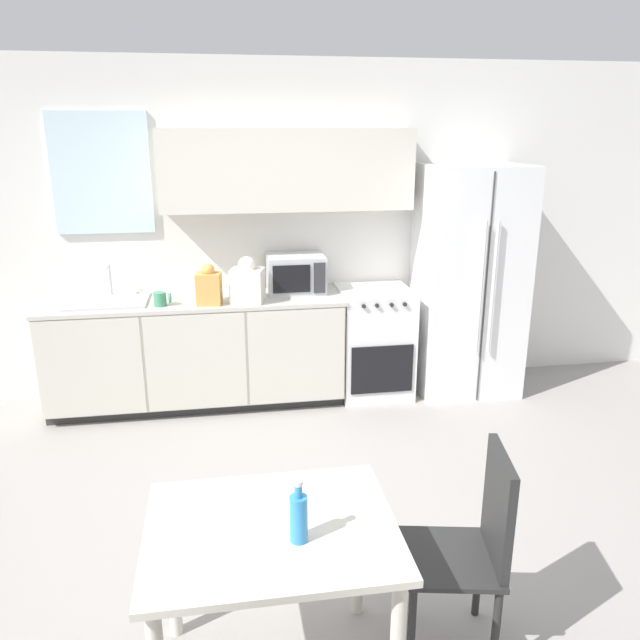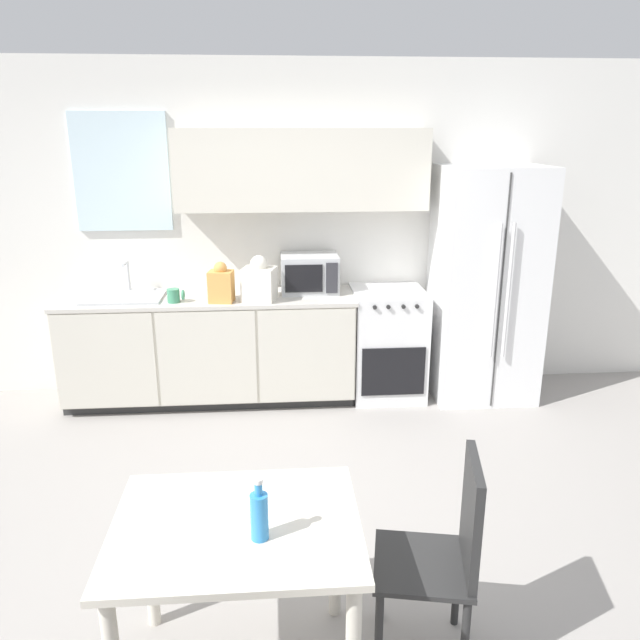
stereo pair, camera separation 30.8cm
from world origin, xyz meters
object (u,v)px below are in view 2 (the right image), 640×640
refrigerator (486,285)px  coffee_mug (175,296)px  microwave (309,273)px  dining_chair_side (448,546)px  drink_bottle (259,514)px  oven_range (387,343)px  dining_table (237,550)px

refrigerator → coffee_mug: size_ratio=14.39×
refrigerator → coffee_mug: (-2.48, -0.12, -0.01)m
microwave → dining_chair_side: (0.39, -2.83, -0.50)m
coffee_mug → drink_bottle: (0.69, -2.73, -0.11)m
oven_range → dining_table: oven_range is taller
refrigerator → microwave: bearing=174.9°
dining_table → drink_bottle: size_ratio=3.83×
coffee_mug → dining_chair_side: (1.44, -2.58, -0.41)m
microwave → dining_table: (-0.46, -2.88, -0.43)m
dining_chair_side → drink_bottle: 0.83m
refrigerator → drink_bottle: bearing=-122.2°
refrigerator → dining_table: bearing=-124.5°
dining_table → microwave: bearing=81.0°
oven_range → dining_chair_side: dining_chair_side is taller
dining_chair_side → drink_bottle: size_ratio=3.75×
microwave → coffee_mug: bearing=-166.7°
coffee_mug → dining_table: coffee_mug is taller
oven_range → coffee_mug: 1.77m
refrigerator → coffee_mug: refrigerator is taller
drink_bottle → refrigerator: bearing=57.8°
coffee_mug → dining_table: size_ratio=0.14×
microwave → drink_bottle: 3.01m
oven_range → dining_chair_side: 2.75m
coffee_mug → dining_chair_side: 2.98m
refrigerator → dining_table: 3.36m
refrigerator → dining_chair_side: (-1.04, -2.70, -0.41)m
microwave → drink_bottle: bearing=-97.0°
dining_table → drink_bottle: (0.09, -0.10, 0.22)m
coffee_mug → dining_table: bearing=-77.3°
coffee_mug → refrigerator: bearing=2.8°
dining_chair_side → drink_bottle: (-0.76, -0.15, 0.30)m
refrigerator → microwave: refrigerator is taller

